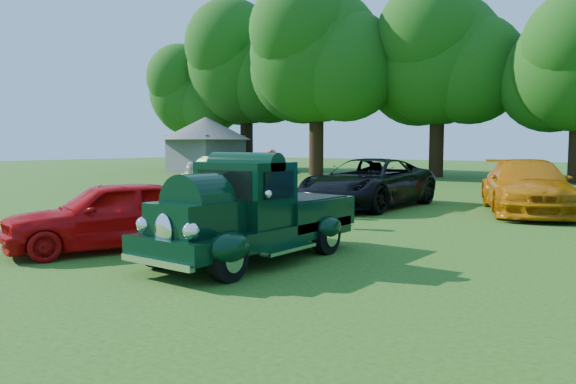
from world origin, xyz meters
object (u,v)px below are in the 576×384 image
Objects in this scene: red_convertible at (111,215)px; gazebo at (206,138)px; back_car_orange at (527,186)px; back_car_black at (368,183)px; back_car_lime at (223,179)px; spectator_pink at (271,187)px; spectator_white at (191,190)px; spectator_grey at (275,184)px; hero_pickup at (253,217)px.

red_convertible is 0.61× the size of gazebo.
back_car_black is at bearing 174.51° from back_car_orange.
spectator_pink reaches higher than back_car_lime.
back_car_orange reaches higher than back_car_lime.
spectator_white is at bearing -158.38° from back_car_orange.
back_car_black is at bearing -10.60° from back_car_lime.
back_car_black reaches higher than red_convertible.
spectator_pink is at bearing -42.87° from spectator_grey.
gazebo is (-24.31, 11.17, 1.63)m from back_car_orange.
back_car_black is at bearing -32.26° from gazebo.
spectator_white is 0.24× the size of gazebo.
back_car_orange is at bearing 54.46° from spectator_grey.
back_car_lime is 5.32m from back_car_black.
back_car_orange is (4.81, 10.65, 0.11)m from red_convertible.
hero_pickup is 0.81× the size of back_car_orange.
spectator_pink reaches higher than back_car_black.
spectator_grey is (4.21, -2.32, 0.11)m from back_car_lime.
back_car_black is at bearing 110.74° from red_convertible.
hero_pickup is 10.40m from back_car_lime.
back_car_lime is 0.73× the size of gazebo.
red_convertible is 5.78m from spectator_grey.
spectator_pink is (5.25, -3.80, 0.17)m from back_car_lime.
spectator_white reaches higher than red_convertible.
back_car_orange is at bearing 88.91° from red_convertible.
back_car_black is at bearing 67.28° from spectator_pink.
hero_pickup reaches higher than back_car_black.
spectator_pink is 26.62m from gazebo.
spectator_white is at bearing -115.82° from spectator_grey.
spectator_white is (-1.43, -1.83, -0.12)m from spectator_grey.
gazebo is (-18.93, 16.07, 1.52)m from spectator_grey.
back_car_lime is (-7.55, 7.16, 0.04)m from hero_pickup.
back_car_orange is at bearing 78.13° from hero_pickup.
back_car_lime is 0.88× the size of back_car_orange.
back_car_orange is at bearing -24.68° from gazebo.
back_car_lime reaches higher than spectator_white.
back_car_lime is 9.94m from back_car_orange.
back_car_black is 5.86m from spectator_white.
back_car_lime is 6.48m from spectator_pink.
back_car_black reaches higher than spectator_white.
spectator_grey is 0.28× the size of gazebo.
hero_pickup is at bearing -124.89° from back_car_orange.
red_convertible is 0.83× the size of back_car_lime.
spectator_pink is (-4.35, -6.38, 0.16)m from back_car_orange.
spectator_white is at bearing -115.18° from back_car_black.
spectator_pink reaches higher than back_car_orange.
gazebo is (-19.50, 21.82, 1.74)m from red_convertible.
spectator_grey reaches higher than back_car_lime.
spectator_white is at bearing 164.75° from spectator_pink.
hero_pickup is 8.68m from back_car_black.
gazebo is at bearing 52.53° from spectator_white.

